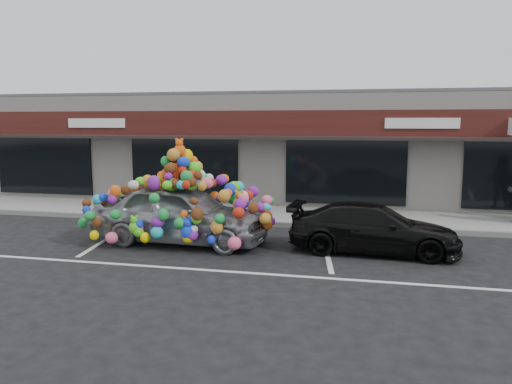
# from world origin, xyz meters

# --- Properties ---
(ground) EXTENTS (90.00, 90.00, 0.00)m
(ground) POSITION_xyz_m (0.00, 0.00, 0.00)
(ground) COLOR black
(ground) RESTS_ON ground
(shop_building) EXTENTS (24.00, 7.20, 4.31)m
(shop_building) POSITION_xyz_m (0.00, 8.44, 2.16)
(shop_building) COLOR white
(shop_building) RESTS_ON ground
(sidewalk) EXTENTS (26.00, 3.00, 0.15)m
(sidewalk) POSITION_xyz_m (0.00, 4.00, 0.07)
(sidewalk) COLOR gray
(sidewalk) RESTS_ON ground
(kerb) EXTENTS (26.00, 0.18, 0.16)m
(kerb) POSITION_xyz_m (0.00, 2.50, 0.07)
(kerb) COLOR slate
(kerb) RESTS_ON ground
(parking_stripe_left) EXTENTS (0.73, 4.37, 0.01)m
(parking_stripe_left) POSITION_xyz_m (-3.20, 0.20, 0.00)
(parking_stripe_left) COLOR silver
(parking_stripe_left) RESTS_ON ground
(parking_stripe_mid) EXTENTS (0.73, 4.37, 0.01)m
(parking_stripe_mid) POSITION_xyz_m (2.80, 0.20, 0.00)
(parking_stripe_mid) COLOR silver
(parking_stripe_mid) RESTS_ON ground
(lane_line) EXTENTS (14.00, 0.12, 0.01)m
(lane_line) POSITION_xyz_m (2.00, -2.30, 0.00)
(lane_line) COLOR silver
(lane_line) RESTS_ON ground
(toy_car) EXTENTS (3.34, 5.04, 2.88)m
(toy_car) POSITION_xyz_m (-0.99, -0.07, 0.98)
(toy_car) COLOR silver
(toy_car) RESTS_ON ground
(black_sedan) EXTENTS (1.89, 4.21, 1.20)m
(black_sedan) POSITION_xyz_m (3.96, 0.06, 0.60)
(black_sedan) COLOR black
(black_sedan) RESTS_ON ground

